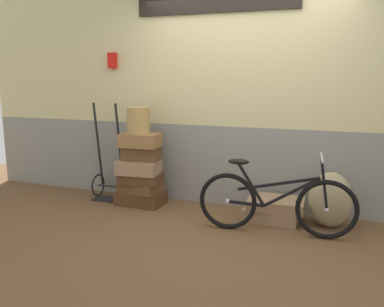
{
  "coord_description": "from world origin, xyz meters",
  "views": [
    {
      "loc": [
        1.07,
        -4.0,
        1.62
      ],
      "look_at": [
        -0.49,
        0.29,
        0.73
      ],
      "focal_mm": 37.89,
      "sensor_mm": 36.0,
      "label": 1
    }
  ],
  "objects_px": {
    "suitcase_0": "(141,198)",
    "suitcase_2": "(141,178)",
    "wicker_basket": "(138,120)",
    "suitcase_3": "(139,167)",
    "suitcase_7": "(276,204)",
    "suitcase_1": "(140,187)",
    "luggage_trolley": "(109,177)",
    "suitcase_4": "(142,153)",
    "bicycle": "(275,203)",
    "burlap_sack": "(330,200)",
    "suitcase_5": "(140,140)",
    "suitcase_6": "(272,214)"
  },
  "relations": [
    {
      "from": "suitcase_0",
      "to": "wicker_basket",
      "type": "bearing_deg",
      "value": -73.47
    },
    {
      "from": "bicycle",
      "to": "suitcase_1",
      "type": "bearing_deg",
      "value": 167.4
    },
    {
      "from": "suitcase_0",
      "to": "suitcase_5",
      "type": "relative_size",
      "value": 1.25
    },
    {
      "from": "suitcase_7",
      "to": "bicycle",
      "type": "bearing_deg",
      "value": -85.02
    },
    {
      "from": "suitcase_4",
      "to": "suitcase_1",
      "type": "bearing_deg",
      "value": -151.39
    },
    {
      "from": "suitcase_0",
      "to": "suitcase_4",
      "type": "xyz_separation_m",
      "value": [
        0.03,
        -0.0,
        0.58
      ]
    },
    {
      "from": "wicker_basket",
      "to": "suitcase_6",
      "type": "bearing_deg",
      "value": 0.93
    },
    {
      "from": "suitcase_0",
      "to": "suitcase_2",
      "type": "height_order",
      "value": "suitcase_2"
    },
    {
      "from": "suitcase_4",
      "to": "suitcase_7",
      "type": "distance_m",
      "value": 1.74
    },
    {
      "from": "suitcase_1",
      "to": "suitcase_6",
      "type": "distance_m",
      "value": 1.66
    },
    {
      "from": "suitcase_1",
      "to": "suitcase_2",
      "type": "height_order",
      "value": "suitcase_2"
    },
    {
      "from": "suitcase_6",
      "to": "wicker_basket",
      "type": "relative_size",
      "value": 1.89
    },
    {
      "from": "suitcase_7",
      "to": "burlap_sack",
      "type": "bearing_deg",
      "value": -0.58
    },
    {
      "from": "suitcase_4",
      "to": "suitcase_5",
      "type": "bearing_deg",
      "value": -88.0
    },
    {
      "from": "suitcase_2",
      "to": "suitcase_7",
      "type": "relative_size",
      "value": 0.8
    },
    {
      "from": "suitcase_1",
      "to": "suitcase_4",
      "type": "height_order",
      "value": "suitcase_4"
    },
    {
      "from": "suitcase_0",
      "to": "bicycle",
      "type": "relative_size",
      "value": 0.36
    },
    {
      "from": "suitcase_1",
      "to": "suitcase_7",
      "type": "distance_m",
      "value": 1.7
    },
    {
      "from": "suitcase_7",
      "to": "wicker_basket",
      "type": "bearing_deg",
      "value": 179.33
    },
    {
      "from": "suitcase_0",
      "to": "suitcase_3",
      "type": "bearing_deg",
      "value": -77.18
    },
    {
      "from": "suitcase_2",
      "to": "suitcase_7",
      "type": "xyz_separation_m",
      "value": [
        1.67,
        0.03,
        -0.16
      ]
    },
    {
      "from": "suitcase_5",
      "to": "suitcase_1",
      "type": "bearing_deg",
      "value": 131.7
    },
    {
      "from": "suitcase_2",
      "to": "bicycle",
      "type": "bearing_deg",
      "value": -15.74
    },
    {
      "from": "suitcase_4",
      "to": "bicycle",
      "type": "height_order",
      "value": "bicycle"
    },
    {
      "from": "luggage_trolley",
      "to": "bicycle",
      "type": "relative_size",
      "value": 0.79
    },
    {
      "from": "suitcase_4",
      "to": "bicycle",
      "type": "distance_m",
      "value": 1.79
    },
    {
      "from": "suitcase_0",
      "to": "wicker_basket",
      "type": "distance_m",
      "value": 0.99
    },
    {
      "from": "burlap_sack",
      "to": "suitcase_0",
      "type": "bearing_deg",
      "value": 179.85
    },
    {
      "from": "wicker_basket",
      "to": "bicycle",
      "type": "relative_size",
      "value": 0.2
    },
    {
      "from": "suitcase_0",
      "to": "suitcase_4",
      "type": "distance_m",
      "value": 0.58
    },
    {
      "from": "suitcase_0",
      "to": "bicycle",
      "type": "xyz_separation_m",
      "value": [
        1.75,
        -0.41,
        0.25
      ]
    },
    {
      "from": "burlap_sack",
      "to": "suitcase_5",
      "type": "bearing_deg",
      "value": -179.0
    },
    {
      "from": "suitcase_0",
      "to": "suitcase_5",
      "type": "height_order",
      "value": "suitcase_5"
    },
    {
      "from": "suitcase_3",
      "to": "wicker_basket",
      "type": "relative_size",
      "value": 1.56
    },
    {
      "from": "wicker_basket",
      "to": "luggage_trolley",
      "type": "bearing_deg",
      "value": 165.93
    },
    {
      "from": "luggage_trolley",
      "to": "suitcase_3",
      "type": "bearing_deg",
      "value": -16.07
    },
    {
      "from": "suitcase_2",
      "to": "burlap_sack",
      "type": "xyz_separation_m",
      "value": [
        2.24,
        0.04,
        -0.05
      ]
    },
    {
      "from": "suitcase_2",
      "to": "luggage_trolley",
      "type": "height_order",
      "value": "luggage_trolley"
    },
    {
      "from": "suitcase_4",
      "to": "suitcase_6",
      "type": "xyz_separation_m",
      "value": [
        1.63,
        0.0,
        -0.6
      ]
    },
    {
      "from": "suitcase_5",
      "to": "suitcase_6",
      "type": "xyz_separation_m",
      "value": [
        1.62,
        0.04,
        -0.76
      ]
    },
    {
      "from": "suitcase_3",
      "to": "suitcase_7",
      "type": "distance_m",
      "value": 1.72
    },
    {
      "from": "suitcase_0",
      "to": "luggage_trolley",
      "type": "height_order",
      "value": "luggage_trolley"
    },
    {
      "from": "suitcase_5",
      "to": "burlap_sack",
      "type": "distance_m",
      "value": 2.3
    },
    {
      "from": "suitcase_0",
      "to": "wicker_basket",
      "type": "height_order",
      "value": "wicker_basket"
    },
    {
      "from": "suitcase_2",
      "to": "wicker_basket",
      "type": "xyz_separation_m",
      "value": [
        -0.02,
        0.02,
        0.72
      ]
    },
    {
      "from": "burlap_sack",
      "to": "suitcase_3",
      "type": "bearing_deg",
      "value": -178.9
    },
    {
      "from": "suitcase_2",
      "to": "suitcase_0",
      "type": "bearing_deg",
      "value": 120.19
    },
    {
      "from": "wicker_basket",
      "to": "suitcase_2",
      "type": "bearing_deg",
      "value": -34.3
    },
    {
      "from": "suitcase_4",
      "to": "suitcase_6",
      "type": "relative_size",
      "value": 0.74
    },
    {
      "from": "suitcase_1",
      "to": "luggage_trolley",
      "type": "distance_m",
      "value": 0.54
    }
  ]
}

